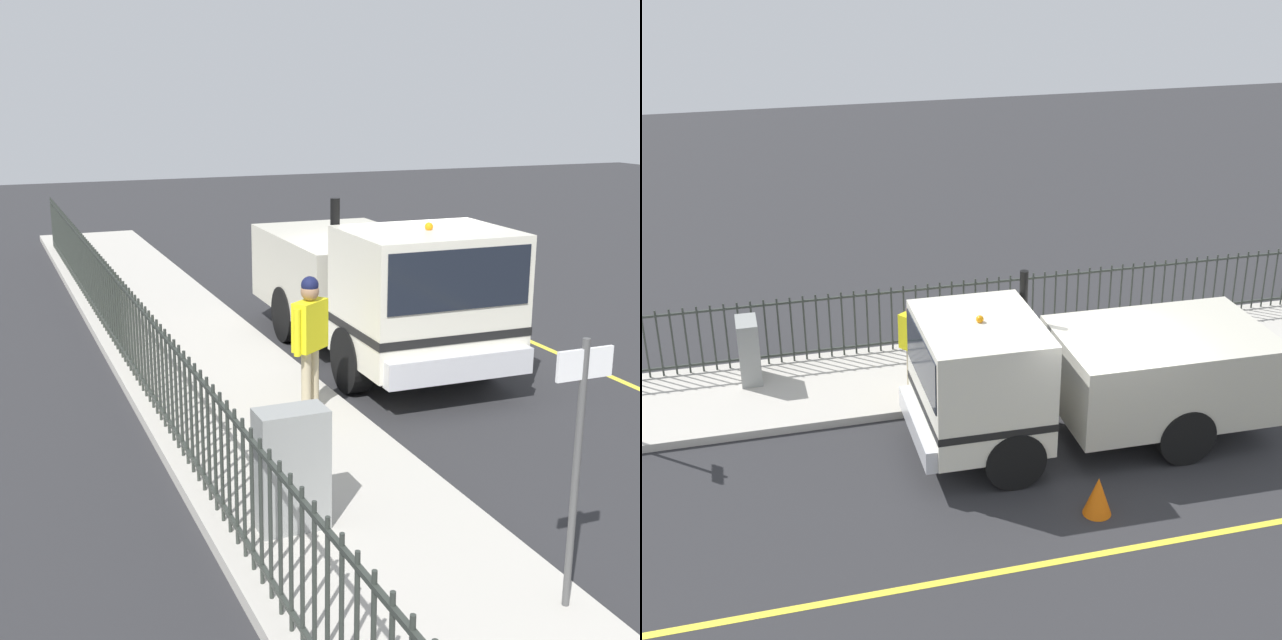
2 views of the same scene
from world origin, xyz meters
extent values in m
plane|color=#2B2B2D|center=(0.00, 0.00, 0.00)|extent=(61.30, 61.30, 0.00)
cube|color=#B7B2A8|center=(3.21, 0.00, 0.07)|extent=(2.67, 27.86, 0.14)
cube|color=yellow|center=(-2.46, 0.00, 0.00)|extent=(0.12, 25.08, 0.01)
cube|color=silver|center=(0.46, 1.77, 1.41)|extent=(2.33, 1.88, 1.85)
cube|color=black|center=(0.46, 1.77, 1.82)|extent=(2.14, 1.91, 0.82)
cube|color=beige|center=(0.40, -1.33, 1.15)|extent=(2.36, 3.49, 1.33)
cube|color=silver|center=(0.47, 2.77, 0.63)|extent=(2.18, 0.24, 0.36)
cube|color=black|center=(0.46, 1.77, 1.00)|extent=(2.35, 1.90, 0.12)
cylinder|color=black|center=(-0.57, 1.51, 0.48)|extent=(0.32, 0.97, 0.96)
cylinder|color=black|center=(1.48, 1.48, 0.48)|extent=(0.32, 0.97, 0.96)
cylinder|color=black|center=(-0.63, -1.32, 0.48)|extent=(0.32, 0.97, 0.96)
cylinder|color=black|center=(1.43, -1.35, 0.48)|extent=(0.32, 0.97, 0.96)
sphere|color=orange|center=(0.46, 1.77, 2.38)|extent=(0.12, 0.12, 0.12)
cylinder|color=black|center=(1.43, 0.73, 1.59)|extent=(0.14, 0.14, 2.23)
cube|color=yellow|center=(2.48, 2.39, 1.32)|extent=(0.55, 0.48, 0.64)
sphere|color=#997051|center=(2.48, 2.39, 1.76)|extent=(0.24, 0.24, 0.24)
sphere|color=#14193F|center=(2.48, 2.39, 1.84)|extent=(0.23, 0.23, 0.23)
cylinder|color=tan|center=(2.55, 2.44, 0.57)|extent=(0.13, 0.13, 0.86)
cylinder|color=tan|center=(2.40, 2.34, 0.57)|extent=(0.13, 0.13, 0.86)
cylinder|color=yellow|center=(2.71, 2.55, 1.29)|extent=(0.09, 0.09, 0.61)
cylinder|color=yellow|center=(2.24, 2.22, 1.29)|extent=(0.09, 0.09, 0.61)
cylinder|color=#2D332D|center=(4.34, -6.04, 0.81)|extent=(0.04, 0.04, 1.33)
cylinder|color=#2D332D|center=(4.34, -5.80, 0.81)|extent=(0.04, 0.04, 1.33)
cylinder|color=#2D332D|center=(4.34, -5.56, 0.81)|extent=(0.04, 0.04, 1.33)
cylinder|color=#2D332D|center=(4.34, -5.32, 0.81)|extent=(0.04, 0.04, 1.33)
cylinder|color=#2D332D|center=(4.34, -5.08, 0.81)|extent=(0.04, 0.04, 1.33)
cylinder|color=#2D332D|center=(4.34, -4.83, 0.81)|extent=(0.04, 0.04, 1.33)
cylinder|color=#2D332D|center=(4.34, -4.59, 0.81)|extent=(0.04, 0.04, 1.33)
cylinder|color=#2D332D|center=(4.34, -4.35, 0.81)|extent=(0.04, 0.04, 1.33)
cylinder|color=#2D332D|center=(4.34, -4.11, 0.81)|extent=(0.04, 0.04, 1.33)
cylinder|color=#2D332D|center=(4.34, -3.87, 0.81)|extent=(0.04, 0.04, 1.33)
cylinder|color=#2D332D|center=(4.34, -3.63, 0.81)|extent=(0.04, 0.04, 1.33)
cylinder|color=#2D332D|center=(4.34, -3.38, 0.81)|extent=(0.04, 0.04, 1.33)
cylinder|color=#2D332D|center=(4.34, -3.14, 0.81)|extent=(0.04, 0.04, 1.33)
cylinder|color=#2D332D|center=(4.34, -2.90, 0.81)|extent=(0.04, 0.04, 1.33)
cylinder|color=#2D332D|center=(4.34, -2.66, 0.81)|extent=(0.04, 0.04, 1.33)
cylinder|color=#2D332D|center=(4.34, -2.42, 0.81)|extent=(0.04, 0.04, 1.33)
cylinder|color=#2D332D|center=(4.34, -2.18, 0.81)|extent=(0.04, 0.04, 1.33)
cylinder|color=#2D332D|center=(4.34, -1.93, 0.81)|extent=(0.04, 0.04, 1.33)
cylinder|color=#2D332D|center=(4.34, -1.69, 0.81)|extent=(0.04, 0.04, 1.33)
cylinder|color=#2D332D|center=(4.34, -1.45, 0.81)|extent=(0.04, 0.04, 1.33)
cylinder|color=#2D332D|center=(4.34, -1.21, 0.81)|extent=(0.04, 0.04, 1.33)
cylinder|color=#2D332D|center=(4.34, -0.97, 0.81)|extent=(0.04, 0.04, 1.33)
cylinder|color=#2D332D|center=(4.34, -0.73, 0.81)|extent=(0.04, 0.04, 1.33)
cylinder|color=#2D332D|center=(4.34, -0.48, 0.81)|extent=(0.04, 0.04, 1.33)
cylinder|color=#2D332D|center=(4.34, -0.24, 0.81)|extent=(0.04, 0.04, 1.33)
cylinder|color=#2D332D|center=(4.34, 0.00, 0.81)|extent=(0.04, 0.04, 1.33)
cylinder|color=#2D332D|center=(4.34, 0.24, 0.81)|extent=(0.04, 0.04, 1.33)
cylinder|color=#2D332D|center=(4.34, 0.48, 0.81)|extent=(0.04, 0.04, 1.33)
cylinder|color=#2D332D|center=(4.34, 0.73, 0.81)|extent=(0.04, 0.04, 1.33)
cylinder|color=#2D332D|center=(4.34, 0.97, 0.81)|extent=(0.04, 0.04, 1.33)
cylinder|color=#2D332D|center=(4.34, 1.21, 0.81)|extent=(0.04, 0.04, 1.33)
cylinder|color=#2D332D|center=(4.34, 1.45, 0.81)|extent=(0.04, 0.04, 1.33)
cylinder|color=#2D332D|center=(4.34, 1.69, 0.81)|extent=(0.04, 0.04, 1.33)
cylinder|color=#2D332D|center=(4.34, 1.93, 0.81)|extent=(0.04, 0.04, 1.33)
cylinder|color=#2D332D|center=(4.34, 2.18, 0.81)|extent=(0.04, 0.04, 1.33)
cylinder|color=#2D332D|center=(4.34, 2.42, 0.81)|extent=(0.04, 0.04, 1.33)
cylinder|color=#2D332D|center=(4.34, 2.66, 0.81)|extent=(0.04, 0.04, 1.33)
cylinder|color=#2D332D|center=(4.34, 2.90, 0.81)|extent=(0.04, 0.04, 1.33)
cylinder|color=#2D332D|center=(4.34, 3.14, 0.81)|extent=(0.04, 0.04, 1.33)
cylinder|color=#2D332D|center=(4.34, 3.38, 0.81)|extent=(0.04, 0.04, 1.33)
cylinder|color=#2D332D|center=(4.34, 3.63, 0.81)|extent=(0.04, 0.04, 1.33)
cylinder|color=#2D332D|center=(4.34, 3.87, 0.81)|extent=(0.04, 0.04, 1.33)
cylinder|color=#2D332D|center=(4.34, 4.11, 0.81)|extent=(0.04, 0.04, 1.33)
cylinder|color=#2D332D|center=(4.34, 4.35, 0.81)|extent=(0.04, 0.04, 1.33)
cylinder|color=#2D332D|center=(4.34, 4.59, 0.81)|extent=(0.04, 0.04, 1.33)
cylinder|color=#2D332D|center=(4.34, 4.83, 0.81)|extent=(0.04, 0.04, 1.33)
cylinder|color=#2D332D|center=(4.34, 5.08, 0.81)|extent=(0.04, 0.04, 1.33)
cylinder|color=#2D332D|center=(4.34, 5.32, 0.81)|extent=(0.04, 0.04, 1.33)
cylinder|color=#2D332D|center=(4.34, 5.56, 0.81)|extent=(0.04, 0.04, 1.33)
cylinder|color=#2D332D|center=(4.34, 5.80, 0.81)|extent=(0.04, 0.04, 1.33)
cylinder|color=#2D332D|center=(4.34, 6.04, 0.81)|extent=(0.04, 0.04, 1.33)
cylinder|color=#2D332D|center=(4.34, 6.28, 0.81)|extent=(0.04, 0.04, 1.33)
cylinder|color=#2D332D|center=(4.34, 6.53, 0.81)|extent=(0.04, 0.04, 1.33)
cylinder|color=#2D332D|center=(4.34, 6.77, 0.81)|extent=(0.04, 0.04, 1.33)
cylinder|color=#2D332D|center=(4.34, 7.01, 0.81)|extent=(0.04, 0.04, 1.33)
cube|color=#2D332D|center=(4.34, 0.00, 1.36)|extent=(0.04, 23.68, 0.04)
cube|color=#2D332D|center=(4.34, 0.00, 0.30)|extent=(0.04, 23.68, 0.04)
cube|color=gray|center=(3.76, 5.19, 0.74)|extent=(0.68, 0.37, 1.20)
cone|color=orange|center=(-1.57, 0.56, 0.30)|extent=(0.43, 0.43, 0.61)
camera|label=1|loc=(6.35, 12.35, 4.21)|focal=48.88mm
camera|label=2|loc=(-11.78, 5.37, 8.04)|focal=51.43mm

